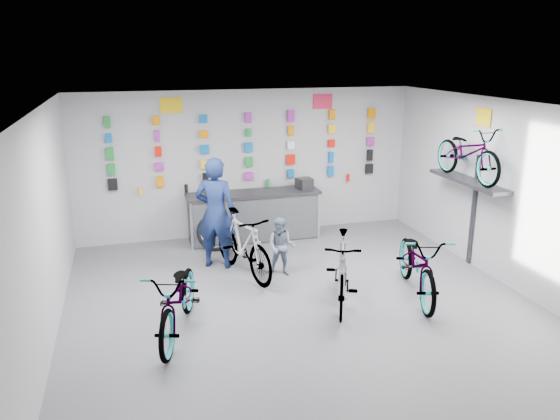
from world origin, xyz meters
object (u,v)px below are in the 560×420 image
object	(u,v)px
bike_center	(342,270)
bike_right	(418,263)
counter	(254,217)
clerk	(216,213)
customer	(281,247)
bike_service	(243,244)
bike_left	(179,299)

from	to	relation	value
bike_center	bike_right	xyz separation A→B (m)	(1.25, -0.04, -0.00)
counter	clerk	bearing A→B (deg)	-128.10
bike_center	customer	size ratio (longest dim) A/B	1.79
bike_right	clerk	xyz separation A→B (m)	(-2.82, 2.08, 0.45)
bike_right	clerk	size ratio (longest dim) A/B	1.04
bike_center	customer	bearing A→B (deg)	135.51
counter	clerk	size ratio (longest dim) A/B	1.35
bike_service	customer	size ratio (longest dim) A/B	1.85
customer	counter	bearing A→B (deg)	116.48
bike_left	bike_center	size ratio (longest dim) A/B	1.08
bike_left	clerk	distance (m)	2.51
bike_service	clerk	distance (m)	0.78
counter	customer	bearing A→B (deg)	-89.14
counter	bike_right	distance (m)	3.80
bike_right	clerk	bearing A→B (deg)	158.69
bike_service	customer	world-z (taller)	bike_service
counter	clerk	xyz separation A→B (m)	(-0.97, -1.24, 0.51)
clerk	bike_right	bearing A→B (deg)	169.00
bike_right	bike_service	size ratio (longest dim) A/B	1.10
bike_center	clerk	xyz separation A→B (m)	(-1.57, 2.04, 0.45)
bike_left	customer	world-z (taller)	bike_left
bike_left	bike_service	xyz separation A→B (m)	(1.26, 1.76, 0.05)
bike_center	clerk	world-z (taller)	clerk
bike_left	bike_center	xyz separation A→B (m)	(2.47, 0.26, 0.03)
bike_right	bike_service	bearing A→B (deg)	162.97
bike_center	customer	world-z (taller)	bike_center
bike_right	customer	distance (m)	2.29
bike_left	bike_right	size ratio (longest dim) A/B	0.96
counter	clerk	world-z (taller)	clerk
counter	bike_service	bearing A→B (deg)	-108.75
bike_service	customer	distance (m)	0.65
bike_center	bike_right	world-z (taller)	bike_center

